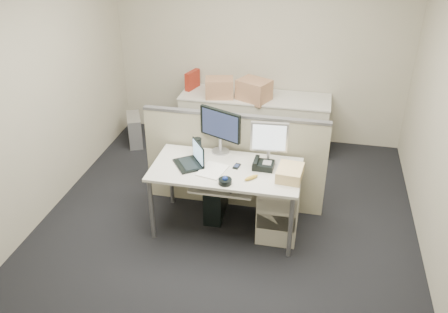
% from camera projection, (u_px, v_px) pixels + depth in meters
% --- Properties ---
extents(floor, '(4.00, 4.50, 0.01)m').
position_uv_depth(floor, '(226.00, 227.00, 5.11)').
color(floor, black).
rests_on(floor, ground).
extents(wall_back, '(4.00, 0.02, 2.70)m').
position_uv_depth(wall_back, '(260.00, 45.00, 6.36)').
color(wall_back, '#B7AE98').
rests_on(wall_back, ground).
extents(wall_front, '(4.00, 0.02, 2.70)m').
position_uv_depth(wall_front, '(140.00, 280.00, 2.53)').
color(wall_front, '#B7AE98').
rests_on(wall_front, ground).
extents(wall_left, '(0.02, 4.50, 2.70)m').
position_uv_depth(wall_left, '(33.00, 95.00, 4.81)').
color(wall_left, '#B7AE98').
rests_on(wall_left, ground).
extents(desk, '(1.50, 0.75, 0.73)m').
position_uv_depth(desk, '(226.00, 174.00, 4.78)').
color(desk, silver).
rests_on(desk, floor).
extents(keyboard_tray, '(0.62, 0.32, 0.02)m').
position_uv_depth(keyboard_tray, '(222.00, 187.00, 4.65)').
color(keyboard_tray, silver).
rests_on(keyboard_tray, desk).
extents(drawer_pedestal, '(0.40, 0.55, 0.65)m').
position_uv_depth(drawer_pedestal, '(279.00, 205.00, 4.89)').
color(drawer_pedestal, '#BDB7A3').
rests_on(drawer_pedestal, floor).
extents(cubicle_partition, '(2.00, 0.06, 1.10)m').
position_uv_depth(cubicle_partition, '(234.00, 162.00, 5.22)').
color(cubicle_partition, '#ABA589').
rests_on(cubicle_partition, floor).
extents(back_counter, '(2.00, 0.60, 0.72)m').
position_uv_depth(back_counter, '(254.00, 122.00, 6.58)').
color(back_counter, '#BDB7A3').
rests_on(back_counter, floor).
extents(monitor_main, '(0.52, 0.37, 0.49)m').
position_uv_depth(monitor_main, '(220.00, 131.00, 4.92)').
color(monitor_main, black).
rests_on(monitor_main, desk).
extents(monitor_small, '(0.39, 0.21, 0.46)m').
position_uv_depth(monitor_small, '(269.00, 144.00, 4.72)').
color(monitor_small, '#B7B7BC').
rests_on(monitor_small, desk).
extents(laptop, '(0.37, 0.39, 0.23)m').
position_uv_depth(laptop, '(188.00, 155.00, 4.75)').
color(laptop, black).
rests_on(laptop, desk).
extents(trackball, '(0.17, 0.17, 0.05)m').
position_uv_depth(trackball, '(225.00, 181.00, 4.49)').
color(trackball, black).
rests_on(trackball, desk).
extents(desk_phone, '(0.21, 0.17, 0.07)m').
position_uv_depth(desk_phone, '(263.00, 165.00, 4.73)').
color(desk_phone, black).
rests_on(desk_phone, desk).
extents(paper_stack, '(0.30, 0.34, 0.01)m').
position_uv_depth(paper_stack, '(213.00, 170.00, 4.70)').
color(paper_stack, white).
rests_on(paper_stack, desk).
extents(sticky_pad, '(0.09, 0.09, 0.01)m').
position_uv_depth(sticky_pad, '(221.00, 167.00, 4.76)').
color(sticky_pad, yellow).
rests_on(sticky_pad, desk).
extents(travel_mug, '(0.11, 0.11, 0.18)m').
position_uv_depth(travel_mug, '(198.00, 147.00, 4.96)').
color(travel_mug, black).
rests_on(travel_mug, desk).
extents(banana, '(0.14, 0.14, 0.04)m').
position_uv_depth(banana, '(251.00, 178.00, 4.56)').
color(banana, gold).
rests_on(banana, desk).
extents(cellphone, '(0.07, 0.11, 0.01)m').
position_uv_depth(cellphone, '(237.00, 166.00, 4.77)').
color(cellphone, black).
rests_on(cellphone, desk).
extents(manila_folders, '(0.26, 0.32, 0.11)m').
position_uv_depth(manila_folders, '(290.00, 173.00, 4.56)').
color(manila_folders, '#D5B58A').
rests_on(manila_folders, desk).
extents(keyboard, '(0.44, 0.31, 0.02)m').
position_uv_depth(keyboard, '(218.00, 182.00, 4.68)').
color(keyboard, black).
rests_on(keyboard, keyboard_tray).
extents(pc_tower_desk, '(0.20, 0.48, 0.44)m').
position_uv_depth(pc_tower_desk, '(216.00, 197.00, 5.20)').
color(pc_tower_desk, black).
rests_on(pc_tower_desk, floor).
extents(pc_tower_spare_dark, '(0.30, 0.49, 0.42)m').
position_uv_depth(pc_tower_spare_dark, '(184.00, 122.00, 6.92)').
color(pc_tower_spare_dark, black).
rests_on(pc_tower_spare_dark, floor).
extents(pc_tower_spare_silver, '(0.35, 0.48, 0.42)m').
position_uv_depth(pc_tower_spare_silver, '(135.00, 130.00, 6.69)').
color(pc_tower_spare_silver, '#B7B7BC').
rests_on(pc_tower_spare_silver, floor).
extents(cardboard_box_left, '(0.42, 0.35, 0.28)m').
position_uv_depth(cardboard_box_left, '(219.00, 88.00, 6.31)').
color(cardboard_box_left, '#AD7759').
rests_on(cardboard_box_left, back_counter).
extents(cardboard_box_right, '(0.50, 0.45, 0.29)m').
position_uv_depth(cardboard_box_right, '(254.00, 91.00, 6.23)').
color(cardboard_box_right, '#AD7759').
rests_on(cardboard_box_right, back_counter).
extents(red_binder, '(0.15, 0.30, 0.27)m').
position_uv_depth(red_binder, '(192.00, 81.00, 6.58)').
color(red_binder, maroon).
rests_on(red_binder, back_counter).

